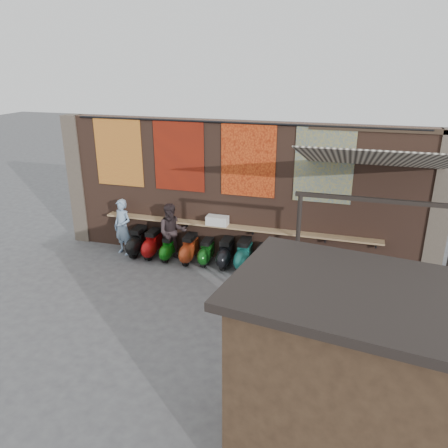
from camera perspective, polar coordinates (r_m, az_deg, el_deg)
name	(u,v)px	position (r m, az deg, el deg)	size (l,w,h in m)	color
ground	(209,302)	(10.78, -1.91, -10.12)	(70.00, 70.00, 0.00)	#474749
brick_wall	(239,193)	(12.38, 1.96, 4.08)	(10.00, 0.40, 4.00)	brown
pier_left	(80,180)	(14.54, -18.35, 5.53)	(0.50, 0.50, 4.00)	#4C4238
pier_right	(439,210)	(12.20, 26.29, 1.69)	(0.50, 0.50, 4.00)	#4C4238
eating_counter	(235,227)	(12.32, 1.47, -0.40)	(8.00, 0.32, 0.05)	#9E7A51
shelf_box	(217,220)	(12.38, -0.88, 0.46)	(0.62, 0.31, 0.26)	white
tapestry_redgold	(119,152)	(13.30, -13.60, 9.11)	(1.50, 0.02, 2.00)	maroon
tapestry_sun	(179,156)	(12.46, -5.91, 8.84)	(1.50, 0.02, 2.00)	red
tapestry_orange	(248,160)	(11.85, 3.16, 8.31)	(1.50, 0.02, 2.00)	#D74E1A
tapestry_multi	(324,165)	(11.56, 12.92, 7.52)	(1.50, 0.02, 2.00)	#264D8C
hang_rail	(238,123)	(11.75, 1.78, 13.08)	(0.06, 0.06, 9.50)	black
scooter_stool_0	(138,242)	(13.34, -11.20, -2.28)	(0.40, 0.88, 0.84)	black
scooter_stool_1	(153,244)	(13.13, -9.31, -2.59)	(0.39, 0.86, 0.81)	#950B0B
scooter_stool_2	(169,248)	(12.90, -7.25, -3.19)	(0.33, 0.73, 0.70)	#0D5D0E
scooter_stool_3	(189,249)	(12.66, -4.55, -3.28)	(0.38, 0.85, 0.81)	#9D3214
scooter_stool_4	(206,252)	(12.54, -2.30, -3.69)	(0.34, 0.76, 0.72)	#0E4611
scooter_stool_5	(226,253)	(12.36, 0.25, -3.83)	(0.38, 0.85, 0.81)	black
scooter_stool_6	(244,255)	(12.22, 2.59, -4.04)	(0.40, 0.90, 0.85)	#186058
scooter_stool_7	(262,259)	(12.16, 4.95, -4.55)	(0.34, 0.76, 0.73)	maroon
scooter_stool_8	(283,263)	(12.01, 7.66, -5.10)	(0.32, 0.72, 0.69)	#14214E
scooter_stool_9	(304,265)	(12.00, 10.46, -5.24)	(0.33, 0.74, 0.70)	#0C178D
diner_left	(123,227)	(13.37, -13.09, -0.38)	(0.62, 0.41, 1.70)	#88A5C6
diner_right	(172,232)	(12.68, -6.79, -1.10)	(0.83, 0.65, 1.72)	#302527
shopper_navy	(359,306)	(9.51, 17.26, -10.14)	(0.93, 0.39, 1.58)	black
shopper_grey	(387,302)	(9.67, 20.56, -9.48)	(1.12, 0.64, 1.74)	slate
shopper_tan	(297,281)	(10.09, 9.51, -7.39)	(0.80, 0.52, 1.64)	#815A52
market_stall	(339,386)	(6.44, 14.80, -19.73)	(2.57, 1.93, 2.79)	black
stall_roof	(350,290)	(5.63, 16.13, -8.28)	(2.88, 2.22, 0.12)	black
stall_sign	(356,309)	(6.90, 16.88, -10.63)	(1.20, 0.04, 0.50)	gold
stall_shelf	(349,365)	(7.45, 16.06, -17.27)	(2.14, 0.10, 0.06)	#473321
awning_canvas	(378,159)	(9.89, 19.42, 8.03)	(3.20, 3.40, 0.03)	beige
awning_ledger	(378,129)	(11.39, 19.44, 11.58)	(3.30, 0.08, 0.12)	#33261C
awning_header	(377,200)	(8.55, 19.33, 2.95)	(3.00, 0.08, 0.08)	black
awning_post_left	(296,265)	(9.13, 9.40, -5.36)	(0.09, 0.09, 3.10)	black
awning_post_right	(445,284)	(9.28, 26.90, -7.02)	(0.09, 0.09, 3.10)	black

